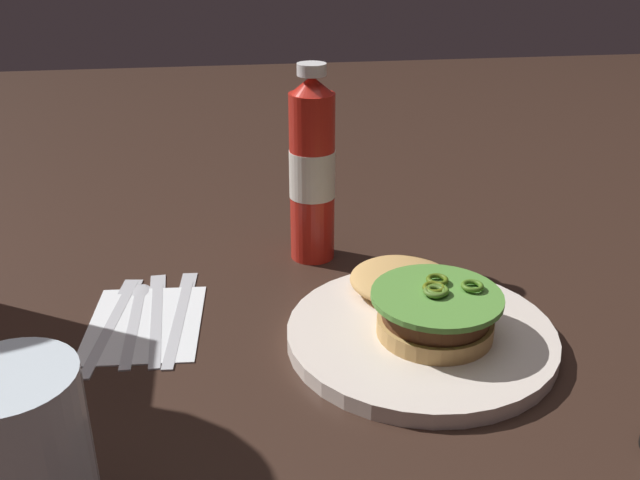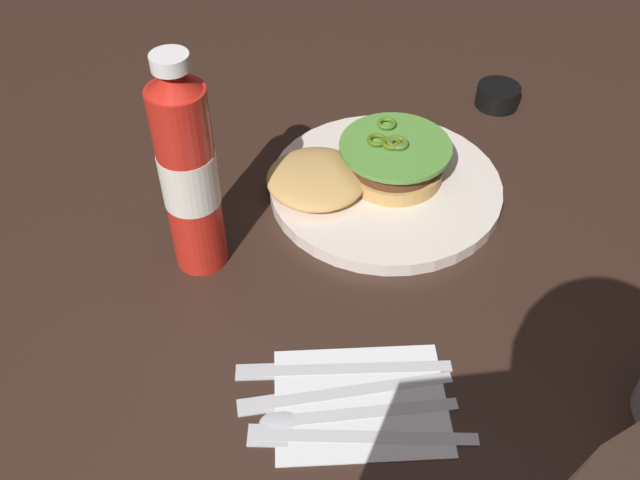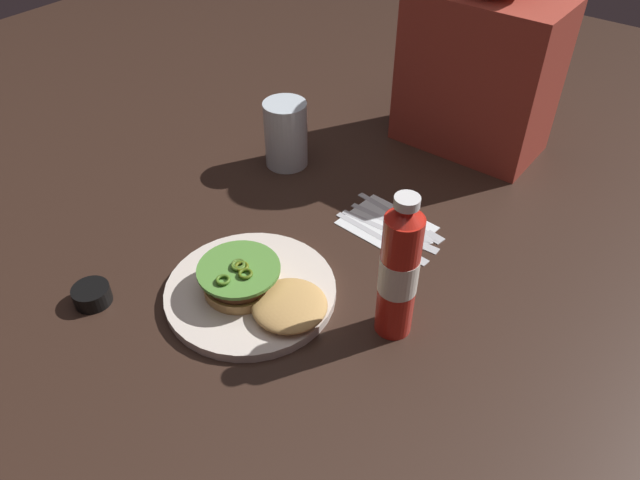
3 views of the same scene
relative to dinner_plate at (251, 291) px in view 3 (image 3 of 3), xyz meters
The scene contains 12 objects.
ground_plane 0.09m from the dinner_plate, 64.93° to the left, with size 3.00×3.00×0.00m, color #312018.
dinner_plate is the anchor object (origin of this frame).
burger_sandwich 0.04m from the dinner_plate, 15.95° to the right, with size 0.22×0.13×0.05m.
ketchup_bottle 0.26m from the dinner_plate, 21.16° to the left, with size 0.06×0.06×0.25m.
water_glass 0.40m from the dinner_plate, 121.54° to the left, with size 0.09×0.09×0.14m, color silver.
condiment_cup 0.25m from the dinner_plate, 139.08° to the right, with size 0.06×0.06×0.03m, color black.
napkin 0.30m from the dinner_plate, 74.77° to the left, with size 0.16×0.12×0.00m, color white.
butter_knife 0.27m from the dinner_plate, 67.78° to the left, with size 0.21×0.03×0.00m.
steak_knife 0.29m from the dinner_plate, 69.53° to the left, with size 0.20×0.02×0.00m.
spoon_utensil 0.32m from the dinner_plate, 70.20° to the left, with size 0.18×0.03×0.00m.
fork_utensil 0.33m from the dinner_plate, 72.65° to the left, with size 0.20×0.05×0.00m.
diner_person 0.68m from the dinner_plate, 84.91° to the left, with size 0.30×0.18×0.50m.
Camera 3 is at (0.47, -0.56, 0.70)m, focal length 33.58 mm.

